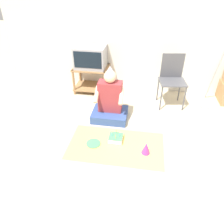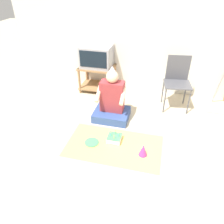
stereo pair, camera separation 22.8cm
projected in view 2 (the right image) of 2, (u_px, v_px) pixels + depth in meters
ground_plane at (162, 159)px, 2.91m from camera, size 16.00×16.00×0.00m
wall_back at (178, 27)px, 3.79m from camera, size 6.40×0.06×2.55m
tv_stand at (97, 76)px, 4.39m from camera, size 0.68×0.49×0.52m
tv at (97, 56)px, 4.17m from camera, size 0.58×0.45×0.40m
folding_chair at (177, 79)px, 3.75m from camera, size 0.50×0.45×0.92m
dust_mop at (219, 94)px, 3.75m from camera, size 0.28×0.44×1.12m
person_seated at (112, 102)px, 3.57m from camera, size 0.57×0.47×0.91m
party_cloth at (114, 146)px, 3.13m from camera, size 1.35×0.77×0.01m
birthday_cake at (114, 138)px, 3.20m from camera, size 0.20×0.20×0.15m
party_hat_blue at (143, 150)px, 2.92m from camera, size 0.12×0.12×0.17m
paper_plate at (92, 142)px, 3.18m from camera, size 0.21×0.21×0.01m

